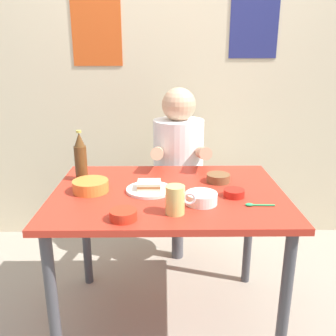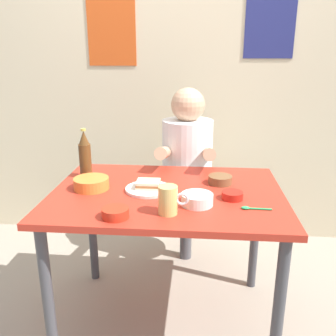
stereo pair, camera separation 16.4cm
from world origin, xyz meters
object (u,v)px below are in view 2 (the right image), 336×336
(plate_orange, at_px, (148,189))
(person_seated, at_px, (187,152))
(stool, at_px, (186,211))
(beer_bottle, at_px, (85,156))
(soup_bowl_orange, at_px, (92,183))
(beer_mug, at_px, (169,200))
(sandwich, at_px, (148,185))
(dining_table, at_px, (167,209))

(plate_orange, bearing_deg, person_seated, 75.19)
(stool, height_order, beer_bottle, beer_bottle)
(plate_orange, xyz_separation_m, soup_bowl_orange, (-0.28, 0.01, 0.02))
(plate_orange, height_order, beer_mug, beer_mug)
(sandwich, height_order, beer_bottle, beer_bottle)
(dining_table, relative_size, sandwich, 10.00)
(dining_table, distance_m, soup_bowl_orange, 0.39)
(stool, bearing_deg, dining_table, -96.69)
(dining_table, relative_size, stool, 2.44)
(dining_table, relative_size, person_seated, 1.53)
(soup_bowl_orange, bearing_deg, stool, 54.76)
(soup_bowl_orange, bearing_deg, beer_bottle, 115.02)
(plate_orange, distance_m, beer_mug, 0.28)
(person_seated, height_order, soup_bowl_orange, person_seated)
(dining_table, height_order, sandwich, sandwich)
(beer_bottle, bearing_deg, beer_mug, -41.59)
(sandwich, bearing_deg, stool, 75.44)
(sandwich, bearing_deg, beer_bottle, 154.05)
(sandwich, bearing_deg, soup_bowl_orange, 178.40)
(beer_bottle, height_order, soup_bowl_orange, beer_bottle)
(beer_mug, relative_size, beer_bottle, 0.48)
(person_seated, distance_m, beer_bottle, 0.69)
(beer_mug, bearing_deg, plate_orange, 115.61)
(dining_table, bearing_deg, beer_mug, -83.70)
(beer_bottle, bearing_deg, plate_orange, -25.95)
(beer_mug, bearing_deg, person_seated, 86.98)
(dining_table, distance_m, beer_bottle, 0.52)
(dining_table, xyz_separation_m, stool, (0.07, 0.63, -0.30))
(person_seated, distance_m, plate_orange, 0.65)
(person_seated, bearing_deg, stool, 90.00)
(soup_bowl_orange, bearing_deg, beer_mug, -32.78)
(stool, height_order, plate_orange, plate_orange)
(dining_table, distance_m, beer_mug, 0.30)
(dining_table, bearing_deg, person_seated, 83.19)
(person_seated, height_order, plate_orange, person_seated)
(dining_table, xyz_separation_m, soup_bowl_orange, (-0.37, 0.00, 0.12))
(sandwich, relative_size, soup_bowl_orange, 0.65)
(dining_table, relative_size, beer_mug, 8.73)
(dining_table, height_order, person_seated, person_seated)
(dining_table, bearing_deg, stool, 83.31)
(plate_orange, distance_m, soup_bowl_orange, 0.28)
(person_seated, relative_size, beer_bottle, 2.75)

